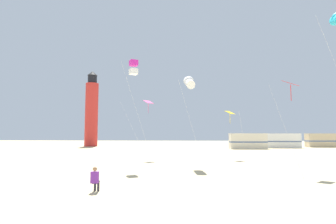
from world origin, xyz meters
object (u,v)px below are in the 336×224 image
(kite_diamond_rainbow, at_px, (148,104))
(rv_van_cream, at_px, (248,141))
(kite_diamond_gold, at_px, (230,114))
(rv_van_white, at_px, (282,141))
(kite_diamond_scarlet, at_px, (290,86))
(rv_van_tan, at_px, (323,140))
(kite_flyer_standing, at_px, (95,179))
(kite_box_magenta, at_px, (134,67))
(lighthouse_distant, at_px, (92,111))
(kite_tube_white, at_px, (189,82))

(kite_diamond_rainbow, distance_m, rv_van_cream, 26.29)
(kite_diamond_gold, xyz_separation_m, rv_van_white, (13.73, 24.04, -3.44))
(kite_diamond_scarlet, bearing_deg, rv_van_tan, 61.36)
(kite_diamond_gold, bearing_deg, kite_flyer_standing, -118.33)
(rv_van_cream, bearing_deg, kite_diamond_scarlet, -98.79)
(rv_van_white, bearing_deg, rv_van_tan, 22.12)
(kite_flyer_standing, relative_size, kite_diamond_gold, 0.22)
(kite_diamond_rainbow, bearing_deg, rv_van_white, 48.09)
(kite_box_magenta, distance_m, rv_van_tan, 48.55)
(kite_diamond_scarlet, bearing_deg, kite_box_magenta, 169.14)
(kite_diamond_rainbow, relative_size, kite_diamond_gold, 1.21)
(kite_diamond_rainbow, height_order, rv_van_white, kite_diamond_rainbow)
(rv_van_cream, bearing_deg, kite_diamond_gold, -108.88)
(kite_diamond_rainbow, bearing_deg, kite_flyer_standing, -90.17)
(kite_box_magenta, bearing_deg, rv_van_cream, 61.78)
(kite_diamond_rainbow, height_order, lighthouse_distant, lighthouse_distant)
(kite_diamond_scarlet, xyz_separation_m, kite_box_magenta, (-11.26, 2.16, 2.07))
(kite_tube_white, distance_m, rv_van_tan, 44.45)
(kite_box_magenta, bearing_deg, kite_diamond_gold, 43.06)
(kite_diamond_gold, xyz_separation_m, lighthouse_distant, (-25.89, 27.82, 3.00))
(kite_box_magenta, xyz_separation_m, kite_diamond_gold, (8.92, 8.34, -3.15))
(kite_flyer_standing, height_order, kite_tube_white, kite_tube_white)
(kite_diamond_gold, relative_size, rv_van_white, 0.80)
(kite_flyer_standing, bearing_deg, rv_van_white, -122.40)
(lighthouse_distant, distance_m, rv_van_cream, 33.70)
(lighthouse_distant, bearing_deg, kite_tube_white, -58.30)
(kite_diamond_scarlet, distance_m, rv_van_white, 36.65)
(kite_diamond_gold, bearing_deg, rv_van_cream, 72.62)
(kite_diamond_gold, bearing_deg, kite_diamond_scarlet, -77.45)
(kite_diamond_scarlet, height_order, kite_diamond_gold, kite_diamond_scarlet)
(kite_diamond_scarlet, relative_size, rv_van_tan, 0.98)
(kite_diamond_gold, height_order, rv_van_tan, kite_diamond_gold)
(kite_tube_white, bearing_deg, kite_diamond_gold, 56.73)
(rv_van_tan, bearing_deg, rv_van_cream, -156.39)
(kite_box_magenta, height_order, kite_diamond_rainbow, kite_box_magenta)
(kite_diamond_gold, bearing_deg, lighthouse_distant, 132.95)
(rv_van_cream, distance_m, rv_van_white, 8.58)
(lighthouse_distant, bearing_deg, rv_van_cream, -13.88)
(lighthouse_distant, bearing_deg, rv_van_white, -5.45)
(kite_diamond_rainbow, height_order, rv_van_tan, kite_diamond_rainbow)
(kite_tube_white, height_order, rv_van_white, kite_tube_white)
(lighthouse_distant, xyz_separation_m, rv_van_cream, (32.12, -7.93, -6.45))
(kite_diamond_scarlet, distance_m, rv_van_cream, 30.96)
(rv_van_cream, bearing_deg, kite_box_magenta, -119.72)
(lighthouse_distant, bearing_deg, kite_flyer_standing, -69.08)
(lighthouse_distant, bearing_deg, rv_van_tan, -0.32)
(kite_diamond_scarlet, height_order, kite_box_magenta, kite_box_magenta)
(rv_van_white, bearing_deg, kite_diamond_gold, -118.11)
(kite_diamond_gold, distance_m, rv_van_white, 27.90)
(kite_diamond_gold, height_order, rv_van_cream, kite_diamond_gold)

